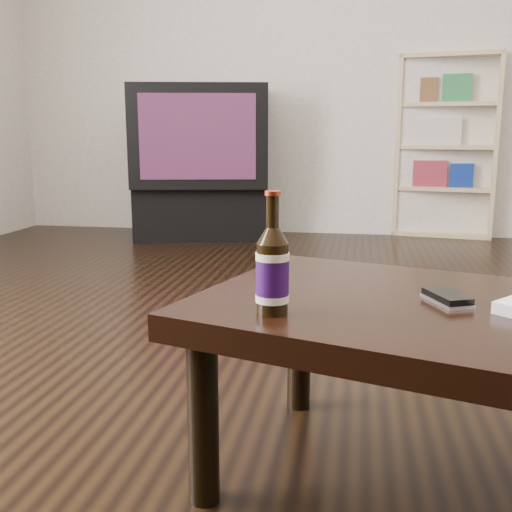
% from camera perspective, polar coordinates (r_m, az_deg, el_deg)
% --- Properties ---
extents(floor, '(5.00, 6.00, 0.01)m').
position_cam_1_polar(floor, '(1.59, 6.68, -15.55)').
color(floor, black).
rests_on(floor, ground).
extents(wall_back, '(5.00, 0.02, 2.70)m').
position_cam_1_polar(wall_back, '(4.47, 9.41, 19.48)').
color(wall_back, '#B8ADA0').
rests_on(wall_back, ground).
extents(tv_stand, '(0.98, 0.63, 0.36)m').
position_cam_1_polar(tv_stand, '(4.26, -5.23, 4.20)').
color(tv_stand, black).
rests_on(tv_stand, floor).
extents(tv, '(1.01, 0.74, 0.68)m').
position_cam_1_polar(tv, '(4.22, -5.36, 11.25)').
color(tv, black).
rests_on(tv, tv_stand).
extents(bookshelf, '(0.72, 0.42, 1.26)m').
position_cam_1_polar(bookshelf, '(4.56, 17.61, 10.20)').
color(bookshelf, tan).
rests_on(bookshelf, floor).
extents(coffee_table, '(1.19, 0.90, 0.39)m').
position_cam_1_polar(coffee_table, '(1.21, 20.03, -7.13)').
color(coffee_table, black).
rests_on(coffee_table, floor).
extents(beer_bottle, '(0.06, 0.06, 0.22)m').
position_cam_1_polar(beer_bottle, '(1.08, 1.57, -1.45)').
color(beer_bottle, black).
rests_on(beer_bottle, coffee_table).
extents(phone, '(0.10, 0.12, 0.02)m').
position_cam_1_polar(phone, '(1.22, 17.73, -3.83)').
color(phone, silver).
rests_on(phone, coffee_table).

